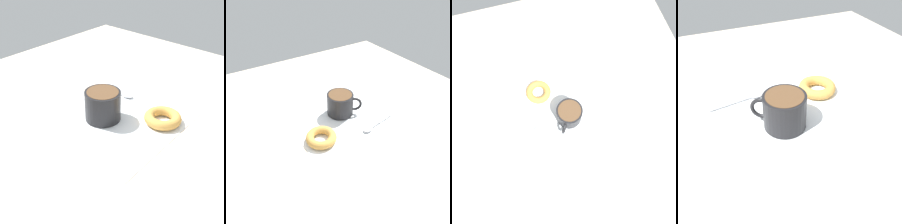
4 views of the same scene
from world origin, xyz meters
The scene contains 5 objects.
ground_plane centered at (0.00, 0.00, -1.00)cm, with size 120.00×120.00×2.00cm, color beige.
napkin centered at (0.28, 2.57, 0.15)cm, with size 34.27×34.27×0.30cm, color white.
coffee_cup centered at (2.32, 3.98, 4.50)cm, with size 11.60×9.61×8.10cm.
donut centered at (-10.92, -4.92, 1.61)cm, with size 9.88×9.88×2.62cm, color gold.
spoon centered at (6.80, -9.04, 0.70)cm, with size 14.76×3.44×0.90cm.
Camera 1 is at (-46.32, 55.25, 46.67)cm, focal length 50.00 mm.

